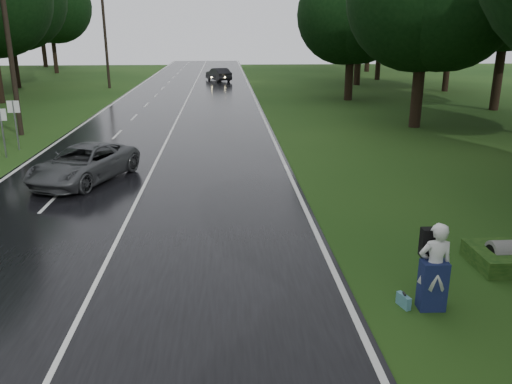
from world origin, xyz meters
TOP-DOWN VIEW (x-y plane):
  - ground at (0.00, 0.00)m, footprint 160.00×160.00m
  - road at (0.00, 20.00)m, footprint 12.00×140.00m
  - lane_center at (0.00, 20.00)m, footprint 0.12×140.00m
  - grey_car at (-2.43, 10.53)m, footprint 4.10×5.63m
  - far_car at (2.57, 51.26)m, footprint 3.15×4.75m
  - hitchhiker at (7.55, 0.15)m, footprint 0.74×0.67m
  - suitcase at (6.99, 0.23)m, footprint 0.23×0.42m
  - utility_pole_mid at (-8.50, 20.44)m, footprint 1.80×0.28m
  - utility_pole_far at (-8.50, 44.79)m, footprint 1.80×0.28m
  - road_sign_a at (-7.20, 14.90)m, footprint 0.55×0.10m
  - road_sign_b at (-7.20, 16.54)m, footprint 0.59×0.10m
  - tree_left_e at (-15.03, 34.15)m, footprint 8.92×8.92m
  - tree_left_f at (-17.92, 45.65)m, footprint 9.36×9.36m
  - tree_right_d at (14.90, 21.53)m, footprint 8.34×8.34m
  - tree_right_e at (13.70, 34.24)m, footprint 7.48×7.48m
  - tree_right_f at (17.47, 46.38)m, footprint 10.92×10.92m

SIDE VIEW (x-z plane):
  - ground at x=0.00m, z-range 0.00..0.00m
  - utility_pole_mid at x=-8.50m, z-range -5.18..5.18m
  - utility_pole_far at x=-8.50m, z-range -5.19..5.19m
  - road_sign_a at x=-7.20m, z-range -1.15..1.15m
  - road_sign_b at x=-7.20m, z-range -1.23..1.23m
  - tree_left_e at x=-15.03m, z-range -6.97..6.97m
  - tree_left_f at x=-17.92m, z-range -7.32..7.32m
  - tree_right_d at x=14.90m, z-range -6.51..6.51m
  - tree_right_e at x=13.70m, z-range -5.84..5.84m
  - tree_right_f at x=17.47m, z-range -8.53..8.53m
  - road at x=0.00m, z-range 0.00..0.04m
  - lane_center at x=0.00m, z-range 0.04..0.05m
  - suitcase at x=6.99m, z-range 0.00..0.29m
  - grey_car at x=-2.43m, z-range 0.04..1.46m
  - far_car at x=2.57m, z-range 0.04..1.52m
  - hitchhiker at x=7.55m, z-range -0.07..1.93m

